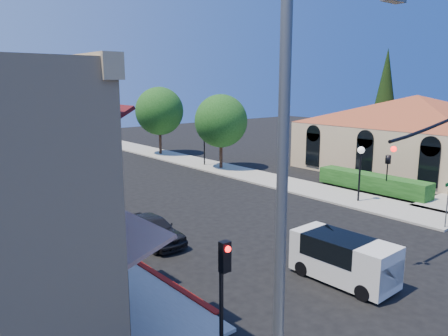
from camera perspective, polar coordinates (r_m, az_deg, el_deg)
ground at (r=18.15m, az=23.56°, el=-14.08°), size 120.00×120.00×0.00m
sidewalk_right at (r=42.14m, az=-4.77°, el=0.98°), size 3.50×50.00×0.12m
curb_red_strip at (r=18.61m, az=-10.74°, el=-12.66°), size 0.25×10.00×0.06m
mission_building at (r=41.53m, az=23.65°, el=5.08°), size 30.12×30.12×6.40m
hedge at (r=32.01m, az=18.75°, el=-2.94°), size 1.40×8.00×1.10m
conifer_far at (r=49.75m, az=20.32°, el=9.19°), size 3.20×3.20×11.00m
street_tree_a at (r=37.67m, az=-0.41°, el=6.17°), size 4.56×4.56×6.48m
street_tree_b at (r=45.79m, az=-8.43°, el=7.37°), size 4.94×4.94×7.02m
secondary_signal at (r=12.09m, az=-0.07°, el=-13.97°), size 0.28×0.42×3.32m
cobra_streetlight at (r=8.00m, az=9.24°, el=-4.81°), size 3.60×0.25×9.31m
street_name_sign at (r=24.98m, az=27.20°, el=-3.44°), size 0.80×0.06×2.50m
lamppost_left_near at (r=17.03m, az=-15.80°, el=-5.37°), size 0.44×0.44×3.57m
lamppost_left_far at (r=30.11m, az=-26.79°, el=0.92°), size 0.44×0.44×3.57m
lamppost_right_near at (r=28.28m, az=17.40°, el=1.02°), size 0.44×0.44×3.57m
lamppost_right_far at (r=39.19m, az=-2.60°, el=4.20°), size 0.44×0.44×3.57m
white_van at (r=17.35m, az=15.48°, el=-11.10°), size 1.81×3.95×1.73m
parked_car_a at (r=20.92m, az=-9.33°, el=-7.90°), size 1.71×4.04×1.36m
parked_car_b at (r=22.90m, az=-15.41°, el=-6.61°), size 1.70×3.94×1.26m
parked_car_c at (r=33.90m, az=-23.88°, el=-1.47°), size 1.94×4.32×1.23m
parked_car_d at (r=36.87m, az=-23.01°, el=-0.35°), size 2.51×5.00×1.36m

